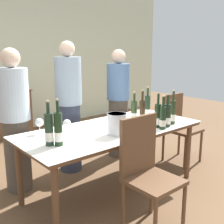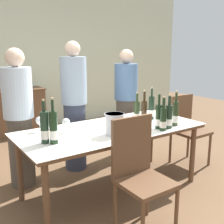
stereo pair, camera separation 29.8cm
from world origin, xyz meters
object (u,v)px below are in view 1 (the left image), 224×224
wine_glass_0 (143,121)px  chair_near_front (146,167)px  wine_bottle_3 (173,113)px  wine_glass_2 (39,123)px  wine_bottle_2 (147,108)px  wine_glass_1 (67,124)px  dining_table (112,134)px  wine_bottle_1 (167,116)px  chair_right_end (178,123)px  person_guest_left (69,108)px  wine_bottle_0 (49,130)px  wine_bottle_5 (158,116)px  person_host (15,122)px  wine_bottle_8 (134,112)px  person_guest_right (118,104)px  wine_bottle_7 (163,118)px  ice_bucket (117,124)px  wine_bottle_6 (142,113)px

wine_glass_0 → chair_near_front: bearing=-133.2°
wine_bottle_3 → wine_glass_2: 1.46m
chair_near_front → wine_bottle_2: bearing=42.4°
wine_glass_1 → dining_table: bearing=-17.6°
wine_glass_1 → wine_bottle_2: bearing=-4.9°
wine_bottle_1 → wine_glass_0: 0.31m
chair_right_end → person_guest_left: (-1.35, 0.69, 0.29)m
dining_table → wine_bottle_0: 0.80m
wine_bottle_2 → wine_bottle_5: size_ratio=1.05×
chair_near_front → person_host: size_ratio=0.63×
wine_bottle_8 → person_guest_left: 0.84m
wine_glass_1 → chair_right_end: bearing=-2.0°
wine_glass_2 → person_guest_right: (1.45, 0.44, -0.06)m
wine_bottle_5 → wine_bottle_7: wine_bottle_5 is taller
dining_table → wine_bottle_1: (0.50, -0.34, 0.19)m
wine_bottle_0 → wine_bottle_3: bearing=-10.4°
wine_bottle_2 → wine_glass_0: wine_bottle_2 is taller
ice_bucket → wine_bottle_7: 0.53m
wine_glass_1 → wine_glass_0: bearing=-31.4°
wine_bottle_3 → person_host: size_ratio=0.25×
wine_bottle_7 → wine_glass_1: 1.00m
wine_bottle_5 → wine_glass_2: bearing=150.4°
wine_glass_1 → chair_right_end: chair_right_end is taller
chair_right_end → ice_bucket: bearing=-168.4°
wine_bottle_5 → wine_glass_0: 0.20m
wine_bottle_1 → person_host: size_ratio=0.23×
wine_bottle_8 → wine_glass_0: size_ratio=2.34×
wine_bottle_2 → wine_glass_1: bearing=175.1°
wine_bottle_6 → chair_right_end: 0.99m
person_guest_right → wine_bottle_5: bearing=-109.4°
wine_bottle_1 → wine_bottle_6: bearing=115.2°
chair_near_front → wine_bottle_1: bearing=26.0°
chair_right_end → wine_bottle_3: bearing=-149.0°
wine_glass_1 → person_host: bearing=118.9°
wine_bottle_7 → wine_glass_0: bearing=149.4°
wine_bottle_8 → person_host: 1.34m
wine_bottle_6 → person_guest_left: bearing=116.4°
wine_bottle_6 → wine_bottle_7: 0.29m
wine_bottle_7 → wine_bottle_2: bearing=62.1°
wine_bottle_2 → wine_glass_1: size_ratio=2.66×
wine_bottle_3 → wine_bottle_1: bearing=-166.3°
wine_bottle_1 → wine_bottle_6: 0.29m
wine_glass_2 → person_guest_right: person_guest_right is taller
wine_bottle_7 → wine_bottle_0: bearing=164.6°
wine_bottle_0 → person_host: 0.76m
wine_bottle_0 → wine_bottle_8: 1.17m
wine_bottle_8 → person_host: bearing=151.1°
wine_bottle_5 → chair_right_end: size_ratio=0.40×
wine_bottle_1 → wine_bottle_2: 0.42m
wine_bottle_2 → wine_bottle_7: bearing=-117.9°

